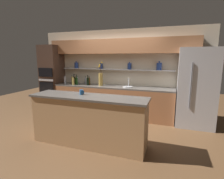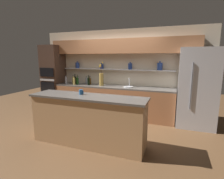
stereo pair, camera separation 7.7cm
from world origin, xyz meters
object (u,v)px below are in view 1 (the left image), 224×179
object	(u,v)px
bottle_spirit_9	(89,81)
bottle_spirit_1	(72,80)
refrigerator	(196,88)
bottle_spirit_7	(86,81)
bottle_spirit_5	(73,81)
coffee_mug	(81,92)
bottle_spirit_0	(77,81)
bottle_wine_2	(74,80)
bottle_wine_3	(77,81)
flower_vase	(101,79)
bottle_wine_8	(88,81)
oven_tower	(52,78)
bottle_spirit_6	(65,81)
bottle_sauce_4	(88,82)
sink_fixture	(128,86)

from	to	relation	value
bottle_spirit_9	bottle_spirit_1	bearing A→B (deg)	175.16
refrigerator	bottle_spirit_7	world-z (taller)	refrigerator
bottle_spirit_5	coffee_mug	size ratio (longest dim) A/B	2.61
bottle_spirit_7	bottle_spirit_0	bearing A→B (deg)	-138.56
bottle_wine_2	bottle_wine_3	distance (m)	0.15
refrigerator	flower_vase	world-z (taller)	refrigerator
bottle_wine_8	bottle_spirit_1	bearing A→B (deg)	163.28
bottle_spirit_0	bottle_spirit_9	xyz separation A→B (m)	(0.39, 0.07, -0.00)
oven_tower	bottle_spirit_9	size ratio (longest dim) A/B	8.36
oven_tower	bottle_spirit_9	xyz separation A→B (m)	(1.35, 0.08, -0.05)
bottle_spirit_9	coffee_mug	distance (m)	2.00
bottle_wine_3	bottle_spirit_6	distance (m)	0.40
bottle_spirit_9	coffee_mug	xyz separation A→B (m)	(0.76, -1.85, 0.04)
flower_vase	bottle_sauce_4	xyz separation A→B (m)	(-0.51, 0.18, -0.13)
bottle_spirit_9	bottle_spirit_6	bearing A→B (deg)	-165.72
bottle_spirit_0	bottle_wine_2	bearing A→B (deg)	-177.37
refrigerator	bottle_wine_3	size ratio (longest dim) A/B	6.45
bottle_spirit_1	coffee_mug	bearing A→B (deg)	-53.49
bottle_wine_3	coffee_mug	size ratio (longest dim) A/B	3.10
bottle_sauce_4	bottle_spirit_6	xyz separation A→B (m)	(-0.69, -0.28, 0.04)
bottle_spirit_5	bottle_spirit_9	xyz separation A→B (m)	(0.43, 0.24, -0.00)
bottle_spirit_6	bottle_spirit_7	world-z (taller)	bottle_spirit_6
bottle_wine_3	bottle_wine_8	size ratio (longest dim) A/B	0.98
bottle_spirit_0	bottle_spirit_7	bearing A→B (deg)	41.44
bottle_wine_3	bottle_spirit_6	world-z (taller)	bottle_wine_3
bottle_wine_2	bottle_spirit_6	bearing A→B (deg)	-156.18
bottle_spirit_1	bottle_wine_3	size ratio (longest dim) A/B	0.84
bottle_spirit_7	bottle_wine_2	bearing A→B (deg)	-149.30
bottle_sauce_4	bottle_spirit_6	world-z (taller)	bottle_spirit_6
bottle_spirit_1	bottle_spirit_6	world-z (taller)	bottle_spirit_6
bottle_spirit_5	bottle_spirit_7	size ratio (longest dim) A/B	1.11
flower_vase	bottle_spirit_7	world-z (taller)	flower_vase
oven_tower	flower_vase	bearing A→B (deg)	-0.43
bottle_spirit_0	bottle_sauce_4	bearing A→B (deg)	26.62
sink_fixture	bottle_spirit_0	distance (m)	1.67
flower_vase	bottle_wine_8	distance (m)	0.42
refrigerator	bottle_spirit_5	distance (m)	3.51
bottle_wine_8	sink_fixture	bearing A→B (deg)	3.93
bottle_wine_2	coffee_mug	bearing A→B (deg)	-54.75
bottle_spirit_6	bottle_spirit_9	distance (m)	0.79
bottle_spirit_1	bottle_wine_2	world-z (taller)	bottle_wine_2
oven_tower	sink_fixture	xyz separation A→B (m)	(2.63, 0.01, -0.14)
oven_tower	bottle_wine_3	distance (m)	0.98
bottle_spirit_1	bottle_sauce_4	distance (m)	0.58
sink_fixture	bottle_spirit_7	distance (m)	1.48
refrigerator	bottle_sauce_4	xyz separation A→B (m)	(-3.16, 0.20, -0.01)
bottle_sauce_4	bottle_spirit_6	bearing A→B (deg)	-157.90
bottle_sauce_4	bottle_wine_8	xyz separation A→B (m)	(0.10, -0.24, 0.05)
flower_vase	bottle_spirit_9	xyz separation A→B (m)	(-0.44, 0.09, -0.10)
bottle_wine_2	bottle_wine_8	bearing A→B (deg)	-7.93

